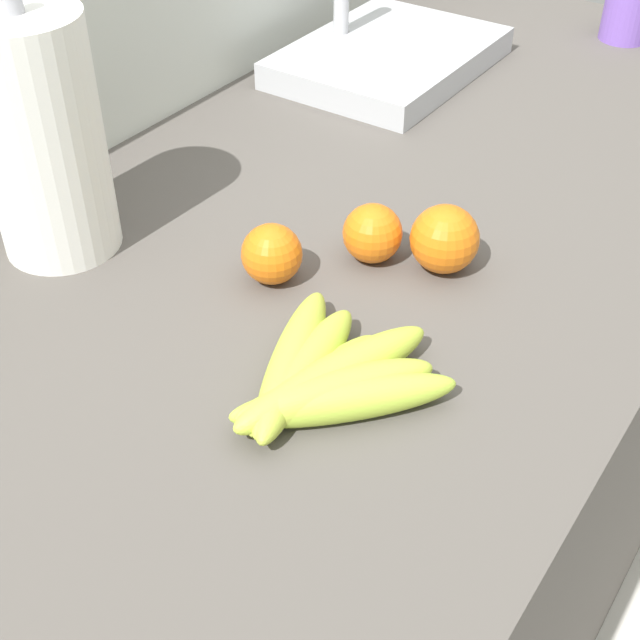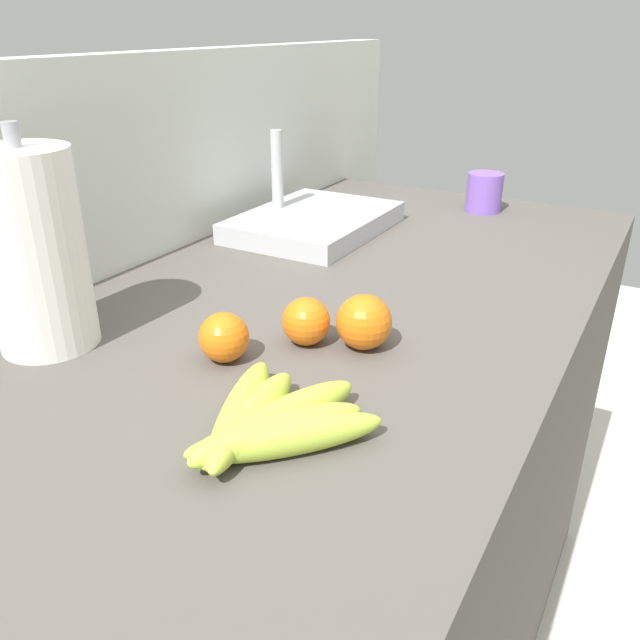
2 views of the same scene
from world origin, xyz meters
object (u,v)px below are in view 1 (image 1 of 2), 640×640
at_px(orange_far_right, 445,239).
at_px(paper_towel_roll, 42,138).
at_px(mug, 628,13).
at_px(banana_bunch, 322,380).
at_px(orange_center, 372,233).
at_px(sink_basin, 388,56).
at_px(orange_front, 272,254).

xyz_separation_m(orange_far_right, paper_towel_roll, (-0.20, 0.37, 0.09)).
distance_m(orange_far_right, paper_towel_roll, 0.43).
height_order(paper_towel_roll, mug, paper_towel_roll).
height_order(banana_bunch, orange_center, orange_center).
bearing_deg(sink_basin, orange_far_right, -142.59).
distance_m(paper_towel_roll, mug, 1.01).
bearing_deg(sink_basin, paper_towel_roll, 175.19).
bearing_deg(banana_bunch, orange_front, 50.58).
bearing_deg(sink_basin, banana_bunch, -153.62).
relative_size(orange_center, mug, 0.75).
height_order(banana_bunch, mug, mug).
distance_m(orange_front, sink_basin, 0.57).
relative_size(orange_far_right, sink_basin, 0.21).
height_order(orange_center, mug, mug).
xyz_separation_m(orange_far_right, mug, (0.75, 0.06, 0.01)).
bearing_deg(mug, orange_front, 174.97).
height_order(orange_far_right, orange_front, orange_far_right).
xyz_separation_m(banana_bunch, orange_far_right, (0.24, 0.01, 0.02)).
bearing_deg(sink_basin, orange_front, -161.37).
bearing_deg(orange_far_right, sink_basin, 37.41).
relative_size(orange_front, sink_basin, 0.19).
relative_size(banana_bunch, paper_towel_roll, 0.75).
xyz_separation_m(orange_front, sink_basin, (0.54, 0.18, -0.01)).
height_order(orange_front, mug, mug).
relative_size(orange_center, sink_basin, 0.19).
bearing_deg(banana_bunch, orange_center, 20.31).
bearing_deg(banana_bunch, sink_basin, 26.38).
bearing_deg(orange_center, banana_bunch, -159.69).
height_order(orange_far_right, mug, mug).
height_order(orange_far_right, sink_basin, sink_basin).
xyz_separation_m(banana_bunch, orange_center, (0.21, 0.08, 0.01)).
bearing_deg(orange_center, mug, -0.75).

